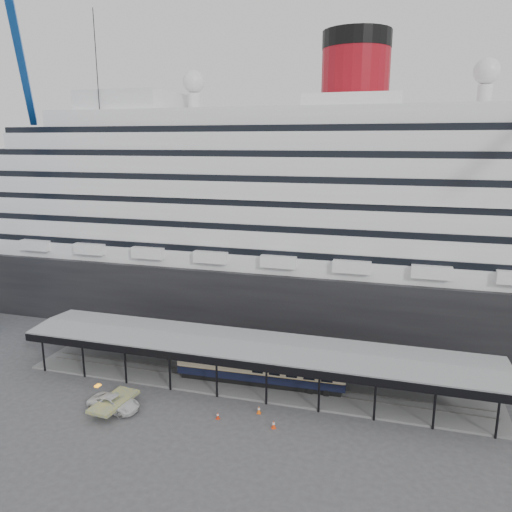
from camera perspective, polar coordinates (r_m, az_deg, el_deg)
name	(u,v)px	position (r m, az deg, el deg)	size (l,w,h in m)	color
ground	(239,404)	(57.18, -1.98, -16.56)	(200.00, 200.00, 0.00)	#3A3A3D
cruise_ship	(300,204)	(81.34, 5.08, 5.97)	(130.00, 30.00, 43.90)	black
platform_canopy	(252,365)	(60.33, -0.48, -12.37)	(56.00, 9.18, 5.30)	slate
port_truck	(114,403)	(57.78, -15.93, -15.87)	(2.62, 5.69, 1.58)	silver
pullman_carriage	(261,366)	(60.04, 0.52, -12.45)	(20.11, 3.28, 19.67)	black
traffic_cone_left	(218,416)	(54.55, -4.39, -17.72)	(0.50, 0.50, 0.74)	red
traffic_cone_mid	(274,424)	(52.93, 2.03, -18.67)	(0.57, 0.57, 0.85)	#F43E0D
traffic_cone_right	(259,410)	(55.30, 0.33, -17.16)	(0.48, 0.48, 0.85)	#F85F0D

